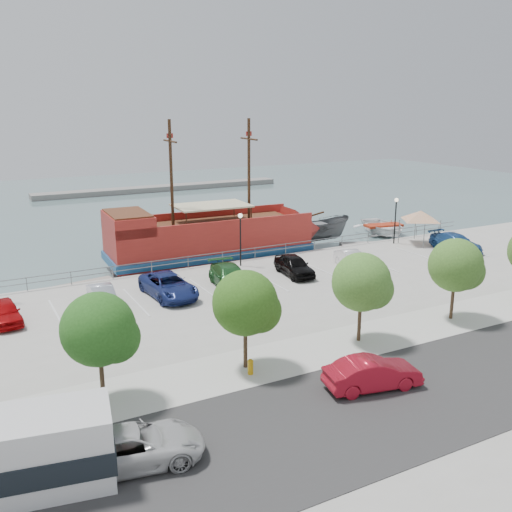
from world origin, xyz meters
name	(u,v)px	position (x,y,z in m)	size (l,w,h in m)	color
ground	(282,301)	(0.00, 0.00, -1.00)	(160.00, 160.00, 0.00)	slate
street	(455,382)	(0.00, -16.00, 0.01)	(100.00, 8.00, 0.04)	#302F2F
sidewalk	(373,337)	(0.00, -10.00, 0.01)	(100.00, 4.00, 0.05)	beige
seawall_railing	(234,256)	(0.00, 7.80, 0.53)	(50.00, 0.06, 1.00)	slate
far_shore	(162,188)	(10.00, 55.00, -0.60)	(40.00, 3.00, 0.80)	gray
pirate_ship	(225,237)	(1.06, 11.63, 1.17)	(20.69, 6.46, 12.97)	#A2241E
patrol_boat	(317,233)	(11.43, 12.51, 0.30)	(2.53, 6.73, 2.60)	#515356
speedboat	(383,229)	(20.25, 12.95, -0.29)	(4.89, 6.84, 1.42)	white
dock_west	(71,289)	(-12.84, 9.20, -0.80)	(6.91, 1.97, 0.39)	gray
dock_mid	(298,256)	(7.17, 9.20, -0.79)	(7.52, 2.15, 0.43)	slate
dock_east	(375,245)	(16.12, 9.20, -0.81)	(6.78, 1.94, 0.39)	gray
canopy_tent	(421,211)	(18.04, 5.40, 3.10)	(5.17, 5.17, 3.57)	slate
street_van	(133,446)	(-15.11, -15.03, 0.72)	(2.38, 5.16, 1.43)	silver
street_sedan	(373,374)	(-3.84, -14.62, 0.74)	(1.57, 4.50, 1.48)	#A71122
fire_hydrant	(250,366)	(-8.14, -10.80, 0.45)	(0.29, 0.29, 0.83)	#C0880D
lamp_post_mid	(240,230)	(0.00, 6.50, 2.94)	(0.36, 0.36, 4.28)	black
lamp_post_right	(396,212)	(16.00, 6.50, 2.94)	(0.36, 0.36, 4.28)	black
tree_b	(102,331)	(-14.85, -10.07, 3.30)	(3.30, 3.20, 5.00)	#473321
tree_c	(249,305)	(-7.85, -10.07, 3.30)	(3.30, 3.20, 5.00)	#473321
tree_d	(364,284)	(-0.85, -10.07, 3.30)	(3.30, 3.20, 5.00)	#473321
tree_e	(458,267)	(6.15, -10.07, 3.30)	(3.30, 3.20, 5.00)	#473321
parked_car_a	(5,312)	(-17.89, 2.04, 0.68)	(1.60, 3.97, 1.35)	#AD070A
parked_car_b	(103,296)	(-12.07, 2.22, 0.66)	(1.41, 4.03, 1.33)	#B0B5C4
parked_car_c	(169,286)	(-7.68, 2.03, 0.77)	(2.56, 5.54, 1.54)	navy
parked_car_d	(230,277)	(-3.16, 1.82, 0.78)	(2.19, 5.38, 1.56)	#25602B
parked_car_e	(294,265)	(2.43, 2.25, 0.77)	(1.82, 4.51, 1.54)	black
parked_car_f	(352,260)	(7.51, 1.76, 0.68)	(1.44, 4.12, 1.36)	silver
parked_car_h	(456,242)	(18.98, 1.85, 0.75)	(2.09, 5.15, 1.49)	#224E8F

